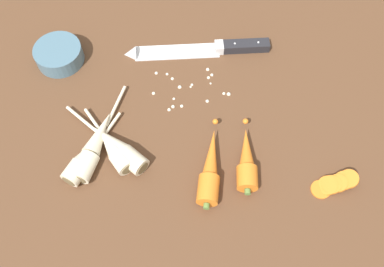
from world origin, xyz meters
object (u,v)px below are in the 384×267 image
object	(u,v)px
whole_carrot_second	(247,161)
parsnip_back	(95,146)
whole_carrot	(210,168)
prep_bowl	(59,54)
parsnip_mid_right	(113,148)
chefs_knife	(195,50)
parsnip_mid_left	(116,147)
parsnip_front	(86,157)
carrot_slice_stack	(335,184)

from	to	relation	value
whole_carrot_second	parsnip_back	bearing A→B (deg)	167.47
whole_carrot	prep_bowl	bearing A→B (deg)	133.72
whole_carrot	parsnip_back	xyz separation A→B (cm)	(-22.86, 7.62, -0.12)
parsnip_mid_right	chefs_knife	bearing A→B (deg)	51.90
chefs_knife	parsnip_mid_left	bearing A→B (deg)	-127.43
parsnip_back	parsnip_mid_right	bearing A→B (deg)	-13.56
parsnip_back	prep_bowl	bearing A→B (deg)	108.52
chefs_knife	parsnip_back	bearing A→B (deg)	-134.04
chefs_knife	parsnip_mid_left	xyz separation A→B (cm)	(-18.99, -24.81, 1.33)
parsnip_mid_right	parsnip_back	xyz separation A→B (cm)	(-3.71, 0.90, -0.00)
parsnip_mid_left	whole_carrot	bearing A→B (deg)	-20.72
whole_carrot_second	parsnip_front	distance (cm)	32.45
whole_carrot	whole_carrot_second	size ratio (longest dim) A/B	1.17
parsnip_mid_left	whole_carrot_second	bearing A→B (deg)	-13.25
parsnip_front	whole_carrot_second	bearing A→B (deg)	-7.69
parsnip_mid_left	parsnip_back	bearing A→B (deg)	171.78
parsnip_back	parsnip_mid_left	bearing A→B (deg)	-8.22
parsnip_mid_right	prep_bowl	size ratio (longest dim) A/B	1.53
parsnip_mid_right	parsnip_mid_left	bearing A→B (deg)	21.29
whole_carrot_second	parsnip_mid_right	distance (cm)	27.26
parsnip_mid_right	prep_bowl	bearing A→B (deg)	115.01
parsnip_mid_left	parsnip_back	world-z (taller)	same
whole_carrot_second	parsnip_front	bearing A→B (deg)	172.31
parsnip_mid_right	prep_bowl	xyz separation A→B (cm)	(-12.11, 25.96, 0.17)
whole_carrot_second	parsnip_mid_right	bearing A→B (deg)	167.61
whole_carrot_second	parsnip_mid_right	xyz separation A→B (cm)	(-26.63, 5.85, -0.12)
parsnip_mid_left	prep_bowl	xyz separation A→B (cm)	(-12.78, 25.69, 0.17)
whole_carrot_second	parsnip_back	distance (cm)	31.08
chefs_knife	parsnip_mid_right	bearing A→B (deg)	-128.10
chefs_knife	carrot_slice_stack	distance (cm)	44.21
whole_carrot_second	carrot_slice_stack	world-z (taller)	whole_carrot_second
parsnip_front	parsnip_mid_right	size ratio (longest dim) A/B	0.98
parsnip_front	parsnip_mid_left	world-z (taller)	same
parsnip_back	whole_carrot_second	bearing A→B (deg)	-12.53
whole_carrot	carrot_slice_stack	size ratio (longest dim) A/B	2.07
carrot_slice_stack	whole_carrot_second	bearing A→B (deg)	159.05
chefs_knife	parsnip_mid_left	size ratio (longest dim) A/B	1.89
whole_carrot	prep_bowl	distance (cm)	45.22
whole_carrot_second	parsnip_mid_right	world-z (taller)	whole_carrot_second
whole_carrot_second	carrot_slice_stack	distance (cm)	17.95
parsnip_front	parsnip_back	distance (cm)	3.01
whole_carrot_second	parsnip_back	xyz separation A→B (cm)	(-30.34, 6.75, -0.12)
whole_carrot_second	parsnip_mid_left	size ratio (longest dim) A/B	0.92
parsnip_back	prep_bowl	xyz separation A→B (cm)	(-8.40, 25.06, 0.17)
prep_bowl	parsnip_mid_right	bearing A→B (deg)	-64.99
parsnip_front	parsnip_back	xyz separation A→B (cm)	(1.81, 2.40, -0.00)
whole_carrot	prep_bowl	size ratio (longest dim) A/B	1.80
parsnip_mid_right	carrot_slice_stack	distance (cm)	45.07
whole_carrot_second	parsnip_front	xyz separation A→B (cm)	(-32.15, 4.34, -0.12)
chefs_knife	whole_carrot	world-z (taller)	whole_carrot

